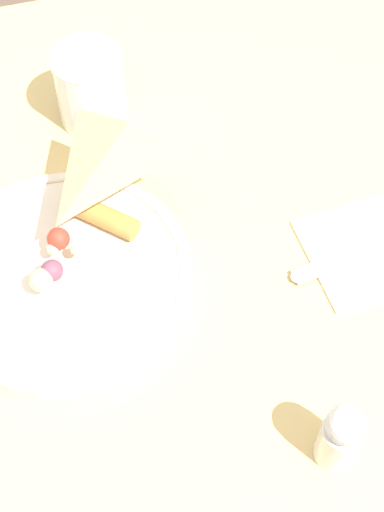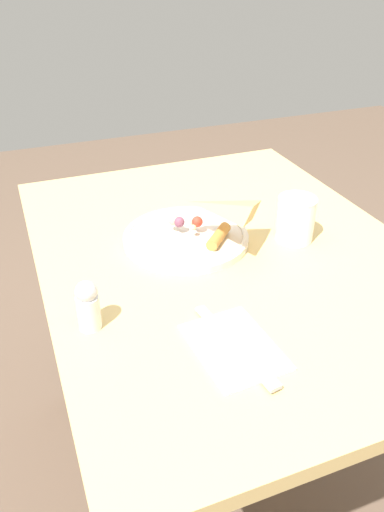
{
  "view_description": "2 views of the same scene",
  "coord_description": "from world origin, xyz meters",
  "views": [
    {
      "loc": [
        0.05,
        0.5,
        1.47
      ],
      "look_at": [
        -0.06,
        0.11,
        0.84
      ],
      "focal_mm": 55.0,
      "sensor_mm": 36.0,
      "label": 1
    },
    {
      "loc": [
        -0.79,
        0.38,
        1.3
      ],
      "look_at": [
        -0.1,
        0.12,
        0.84
      ],
      "focal_mm": 35.0,
      "sensor_mm": 36.0,
      "label": 2
    }
  ],
  "objects": [
    {
      "name": "butter_knife",
      "position": [
        -0.28,
        0.11,
        0.78
      ],
      "size": [
        0.22,
        0.05,
        0.01
      ],
      "rotation": [
        0.0,
        0.0,
        0.15
      ],
      "color": "#B2B2B7",
      "rests_on": "napkin_folded"
    },
    {
      "name": "napkin_folded",
      "position": [
        -0.27,
        0.11,
        0.77
      ],
      "size": [
        0.17,
        0.13,
        0.0
      ],
      "rotation": [
        0.0,
        0.0,
        0.07
      ],
      "color": "white",
      "rests_on": "dining_table"
    },
    {
      "name": "milk_glass",
      "position": [
        -0.01,
        -0.15,
        0.81
      ],
      "size": [
        0.08,
        0.08,
        0.1
      ],
      "color": "white",
      "rests_on": "dining_table"
    },
    {
      "name": "dining_table",
      "position": [
        0.0,
        0.0,
        0.64
      ],
      "size": [
        0.99,
        0.75,
        0.77
      ],
      "color": "#DBB770",
      "rests_on": "ground_plane"
    },
    {
      "name": "plate_pizza",
      "position": [
        0.06,
        0.06,
        0.78
      ],
      "size": [
        0.26,
        0.26,
        0.05
      ],
      "color": "silver",
      "rests_on": "dining_table"
    },
    {
      "name": "ground_plane",
      "position": [
        0.0,
        0.0,
        0.0
      ],
      "size": [
        6.0,
        6.0,
        0.0
      ],
      "primitive_type": "plane",
      "color": "brown"
    },
    {
      "name": "salt_shaker",
      "position": [
        -0.14,
        0.31,
        0.81
      ],
      "size": [
        0.04,
        0.04,
        0.09
      ],
      "color": "silver",
      "rests_on": "dining_table"
    }
  ]
}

